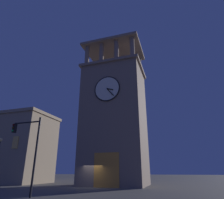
% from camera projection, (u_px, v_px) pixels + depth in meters
% --- Properties ---
extents(ground_plane, '(200.00, 200.00, 0.00)m').
position_uv_depth(ground_plane, '(91.00, 188.00, 22.97)').
color(ground_plane, '#56544F').
extents(clocktower, '(9.11, 7.64, 23.55)m').
position_uv_depth(clocktower, '(115.00, 119.00, 29.02)').
color(clocktower, gray).
rests_on(clocktower, ground_plane).
extents(adjacent_wing_building, '(18.44, 8.07, 11.11)m').
position_uv_depth(adjacent_wing_building, '(1.00, 148.00, 34.21)').
color(adjacent_wing_building, gray).
rests_on(adjacent_wing_building, ground_plane).
extents(traffic_signal_near, '(2.70, 0.41, 6.02)m').
position_uv_depth(traffic_signal_near, '(29.00, 143.00, 15.72)').
color(traffic_signal_near, black).
rests_on(traffic_signal_near, ground_plane).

